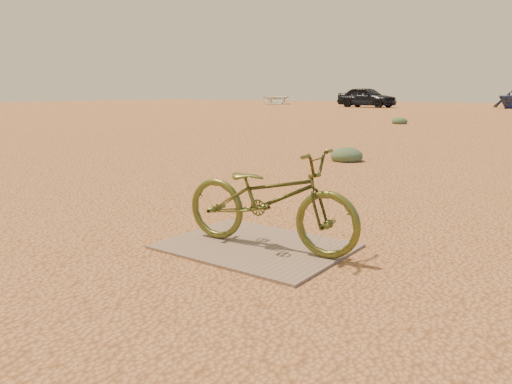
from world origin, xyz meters
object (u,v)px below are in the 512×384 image
Objects in this scene: plywood_board at (256,246)px; boat_near_left at (275,98)px; car at (367,97)px; bicycle at (269,198)px.

boat_near_left is (-27.14, 40.64, 0.59)m from plywood_board.
boat_near_left reaches higher than plywood_board.
boat_near_left is at bearing 75.74° from car.
boat_near_left is (-27.25, 40.62, 0.17)m from bicycle.
boat_near_left is at bearing 28.50° from bicycle.
boat_near_left is at bearing 123.73° from plywood_board.
car is (-15.02, 35.96, 0.40)m from bicycle.
boat_near_left reaches higher than bicycle.
plywood_board is 0.94× the size of bicycle.
plywood_board is at bearing -150.90° from car.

